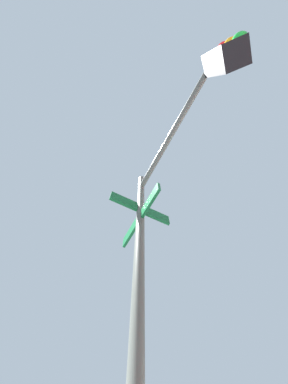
# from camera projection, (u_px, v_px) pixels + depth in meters

# --- Properties ---
(traffic_signal_near) EXTENTS (2.03, 2.28, 5.23)m
(traffic_signal_near) POSITION_uv_depth(u_px,v_px,m) (182.00, 159.00, 2.26)
(traffic_signal_near) COLOR #474C47
(traffic_signal_near) RESTS_ON ground_plane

